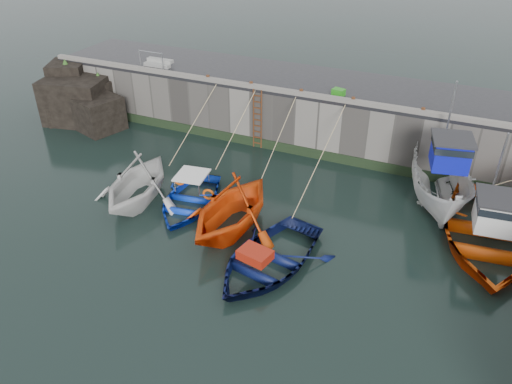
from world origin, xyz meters
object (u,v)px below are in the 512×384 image
at_px(boat_near_blacktrim, 232,229).
at_px(boat_near_navy, 268,265).
at_px(ladder, 257,119).
at_px(bollard_c, 301,92).
at_px(boat_near_blue, 189,205).
at_px(boat_far_white, 441,182).
at_px(fish_crate, 338,92).
at_px(bollard_b, 251,84).
at_px(bollard_e, 423,111).
at_px(bollard_d, 353,100).
at_px(boat_near_white, 139,200).
at_px(boat_far_orange, 487,232).
at_px(bollard_a, 208,78).

bearing_deg(boat_near_blacktrim, boat_near_navy, -29.22).
bearing_deg(ladder, bollard_c, 8.67).
bearing_deg(boat_near_blue, boat_far_white, 16.93).
relative_size(fish_crate, bollard_c, 2.06).
xyz_separation_m(boat_near_navy, bollard_c, (-2.09, 9.03, 3.30)).
xyz_separation_m(bollard_b, bollard_e, (8.50, 0.00, 0.00)).
bearing_deg(bollard_c, boat_near_navy, -76.99).
relative_size(ladder, fish_crate, 5.56).
relative_size(boat_near_navy, bollard_d, 19.28).
bearing_deg(bollard_b, bollard_d, 0.00).
bearing_deg(boat_near_white, boat_near_blacktrim, -11.76).
bearing_deg(boat_far_orange, bollard_c, 148.99).
distance_m(boat_near_white, bollard_d, 10.94).
relative_size(boat_near_blacktrim, bollard_c, 18.30).
xyz_separation_m(boat_near_blue, boat_near_blacktrim, (2.52, -0.85, 0.00)).
height_order(boat_near_white, fish_crate, fish_crate).
xyz_separation_m(boat_near_white, bollard_e, (10.64, 7.31, 3.30)).
relative_size(boat_far_orange, bollard_d, 27.61).
xyz_separation_m(boat_far_white, bollard_e, (-1.43, 2.05, 2.26)).
xyz_separation_m(boat_near_navy, boat_far_orange, (7.22, 4.72, 0.48)).
distance_m(boat_near_blacktrim, fish_crate, 9.03).
bearing_deg(boat_near_navy, bollard_c, 114.61).
distance_m(boat_near_navy, fish_crate, 10.25).
bearing_deg(boat_near_blue, bollard_a, 102.62).
bearing_deg(fish_crate, bollard_d, -22.75).
bearing_deg(ladder, bollard_e, 2.40).
bearing_deg(bollard_c, boat_far_orange, -24.87).
xyz_separation_m(ladder, boat_near_white, (-2.64, -6.97, -1.59)).
distance_m(boat_far_white, bollard_e, 3.37).
distance_m(bollard_b, bollard_d, 5.30).
bearing_deg(boat_near_navy, boat_far_white, 65.21).
relative_size(boat_far_white, boat_far_orange, 0.87).
distance_m(boat_far_white, bollard_a, 12.80).
distance_m(fish_crate, bollard_e, 4.16).
relative_size(boat_near_blacktrim, boat_far_orange, 0.66).
height_order(boat_near_blacktrim, bollard_e, bollard_e).
xyz_separation_m(boat_near_blue, bollard_c, (2.64, 6.70, 3.30)).
relative_size(ladder, boat_far_white, 0.48).
bearing_deg(boat_far_white, boat_near_blue, -166.82).
distance_m(ladder, bollard_a, 3.47).
distance_m(bollard_a, bollard_d, 7.80).
xyz_separation_m(boat_near_white, boat_near_blue, (2.20, 0.60, 0.00)).
relative_size(boat_near_navy, bollard_b, 19.28).
relative_size(boat_near_blue, bollard_b, 16.28).
relative_size(boat_near_white, bollard_a, 17.30).
bearing_deg(ladder, bollard_a, 173.62).
xyz_separation_m(boat_near_blacktrim, fish_crate, (1.81, 8.20, 3.33)).
relative_size(boat_near_blue, boat_far_orange, 0.59).
bearing_deg(boat_near_blacktrim, bollard_c, 93.90).
xyz_separation_m(boat_near_blacktrim, boat_near_navy, (2.20, -1.48, 0.00)).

